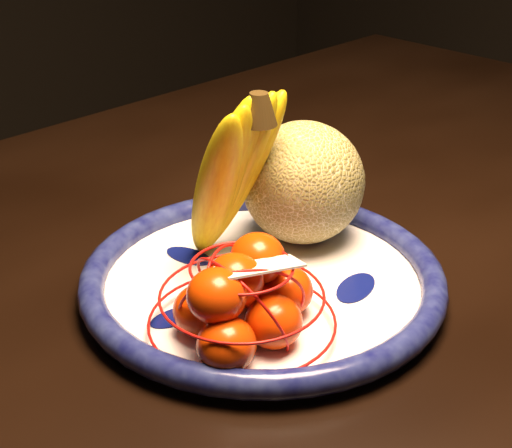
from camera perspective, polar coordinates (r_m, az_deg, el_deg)
dining_table at (r=0.95m, az=2.49°, el=-3.64°), size 1.59×1.05×0.75m
fruit_bowl at (r=0.75m, az=0.48°, el=-4.07°), size 0.35×0.35×0.03m
cantaloupe at (r=0.80m, az=3.44°, el=3.03°), size 0.13×0.13×0.13m
banana_bunch at (r=0.74m, az=-2.10°, el=3.90°), size 0.12×0.12×0.20m
mandarin_bag at (r=0.66m, az=-1.01°, el=-5.48°), size 0.19×0.19×0.10m
price_tag at (r=0.64m, az=0.32°, el=-3.12°), size 0.08×0.04×0.01m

